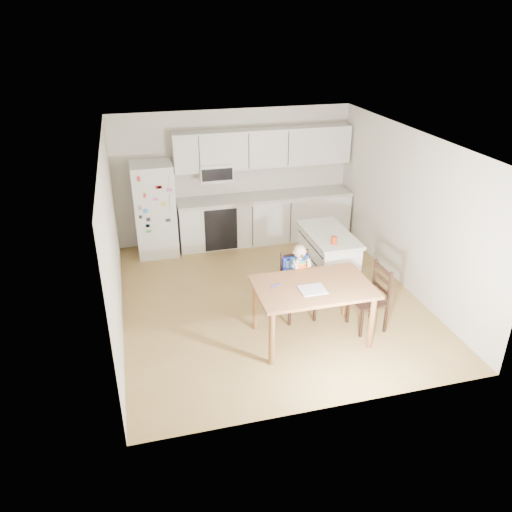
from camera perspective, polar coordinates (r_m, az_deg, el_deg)
The scene contains 10 objects.
room at distance 7.75m, azimuth 0.66°, elevation 4.89°, with size 4.52×5.01×2.51m.
refrigerator at distance 9.22m, azimuth -11.50°, elevation 5.24°, with size 0.72×0.70×1.70m, color silver.
kitchen_run at distance 9.60m, azimuth 0.79°, elevation 6.77°, with size 3.37×0.62×2.15m.
kitchen_island at distance 8.10m, azimuth 8.14°, elevation -0.41°, with size 0.67×1.27×0.94m.
red_cup at distance 7.53m, azimuth 8.90°, elevation 1.81°, with size 0.09×0.09×0.11m, color #B72D12.
dining_table at distance 6.65m, azimuth 6.52°, elevation -4.20°, with size 1.54×0.99×0.83m.
napkin at distance 6.49m, azimuth 6.46°, elevation -3.84°, with size 0.33×0.29×0.01m, color #B9B9BE.
toddler_spoon at distance 6.54m, azimuth 2.16°, elevation -3.40°, with size 0.02×0.02×0.12m, color #1D31AF.
chair_booster at distance 7.17m, azimuth 4.78°, elevation -1.97°, with size 0.44×0.44×1.14m.
chair_side at distance 7.14m, azimuth 13.42°, elevation -4.16°, with size 0.45×0.45×0.95m.
Camera 1 is at (-1.90, -6.49, 4.05)m, focal length 35.00 mm.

